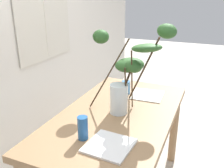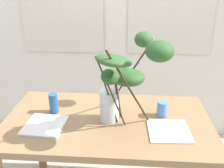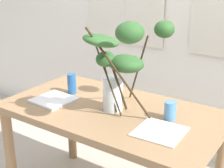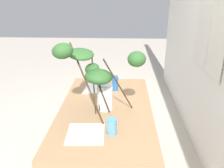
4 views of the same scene
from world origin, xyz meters
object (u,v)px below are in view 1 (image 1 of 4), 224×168
(plate_square_left, at_px, (109,146))
(plate_square_right, at_px, (147,95))
(dining_table, at_px, (117,126))
(drinking_glass_blue_left, at_px, (83,128))
(drinking_glass_blue_right, at_px, (126,87))
(vase_with_branches, at_px, (131,65))

(plate_square_left, xyz_separation_m, plate_square_right, (0.82, -0.00, -0.00))
(dining_table, xyz_separation_m, plate_square_left, (-0.41, -0.12, 0.12))
(dining_table, distance_m, drinking_glass_blue_left, 0.44)
(dining_table, relative_size, drinking_glass_blue_right, 12.59)
(drinking_glass_blue_left, relative_size, plate_square_left, 0.58)
(plate_square_left, bearing_deg, drinking_glass_blue_right, 13.11)
(dining_table, xyz_separation_m, drinking_glass_blue_right, (0.39, 0.07, 0.17))
(plate_square_right, bearing_deg, drinking_glass_blue_left, 167.19)
(vase_with_branches, xyz_separation_m, drinking_glass_blue_left, (-0.51, 0.12, -0.27))
(dining_table, bearing_deg, drinking_glass_blue_left, 170.39)
(vase_with_branches, height_order, plate_square_left, vase_with_branches)
(dining_table, distance_m, vase_with_branches, 0.47)
(vase_with_branches, relative_size, plate_square_right, 2.67)
(plate_square_right, bearing_deg, plate_square_left, 179.90)
(drinking_glass_blue_right, bearing_deg, plate_square_left, -166.89)
(plate_square_left, bearing_deg, dining_table, 15.65)
(vase_with_branches, height_order, drinking_glass_blue_left, vase_with_branches)
(plate_square_left, bearing_deg, vase_with_branches, 6.39)
(drinking_glass_blue_right, relative_size, plate_square_left, 0.44)
(drinking_glass_blue_left, height_order, plate_square_right, drinking_glass_blue_left)
(dining_table, bearing_deg, vase_with_branches, -26.29)
(drinking_glass_blue_left, relative_size, plate_square_right, 0.56)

